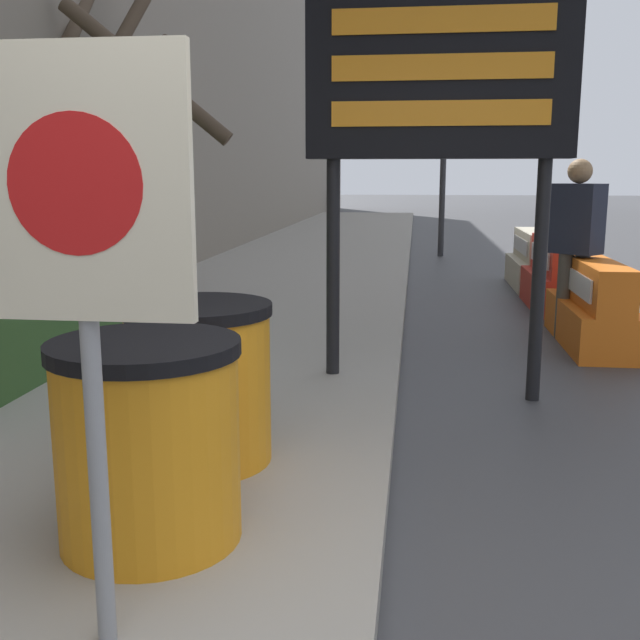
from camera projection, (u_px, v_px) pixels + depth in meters
The scene contains 11 objects.
hedge_strip at pixel (44, 302), 6.32m from camera, with size 0.90×4.45×0.87m.
bare_tree at pixel (153, 134), 8.54m from camera, with size 1.97×1.99×4.16m.
barrel_drum_foreground at pixel (148, 441), 3.06m from camera, with size 0.77×0.77×0.84m.
barrel_drum_middle at pixel (199, 383), 3.91m from camera, with size 0.77×0.77×0.84m.
warning_sign at pixel (81, 233), 2.17m from camera, with size 0.68×0.08×1.86m.
message_board at pixel (440, 71), 5.21m from camera, with size 1.99×0.36×3.08m.
jersey_barrier_orange_near at pixel (592, 308), 7.30m from camera, with size 0.59×1.81×0.84m.
jersey_barrier_red_striped at pixel (555, 277), 9.30m from camera, with size 0.61×1.61×0.88m.
jersey_barrier_cream at pixel (533, 262), 11.07m from camera, with size 0.60×1.71×0.83m.
traffic_light_near_curb at pixel (446, 91), 14.65m from camera, with size 0.28×0.44×4.51m.
pedestrian_worker at pixel (576, 234), 7.44m from camera, with size 0.54×0.53×1.80m.
Camera 1 is at (0.10, -2.05, 1.65)m, focal length 42.00 mm.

